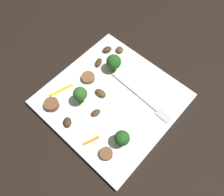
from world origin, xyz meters
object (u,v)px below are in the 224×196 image
fork (144,100)px  broccoli_floret_2 (122,138)px  plate (112,99)px  mushroom_2 (98,62)px  mushroom_0 (120,50)px  sausage_slice_1 (87,78)px  broccoli_floret_1 (80,94)px  mushroom_4 (67,122)px  mushroom_3 (101,93)px  broccoli_floret_0 (114,62)px  mushroom_1 (96,113)px  pepper_strip_0 (61,90)px  mushroom_5 (107,50)px  sausage_slice_0 (52,104)px  pepper_strip_1 (91,141)px  sausage_slice_2 (106,154)px

fork → broccoli_floret_2: (0.03, -0.11, 0.03)m
plate → mushroom_2: 0.11m
mushroom_0 → sausage_slice_1: bearing=-89.6°
broccoli_floret_1 → mushroom_4: (0.02, -0.06, -0.03)m
mushroom_0 → mushroom_3: same height
fork → broccoli_floret_0: bearing=173.4°
mushroom_1 → pepper_strip_0: mushroom_1 is taller
broccoli_floret_2 → mushroom_5: bearing=139.9°
mushroom_0 → pepper_strip_0: (-0.02, -0.18, -0.00)m
mushroom_4 → plate: bearing=75.1°
sausage_slice_0 → pepper_strip_0: bearing=110.4°
mushroom_3 → sausage_slice_0: bearing=-122.1°
mushroom_5 → pepper_strip_1: size_ratio=0.68×
mushroom_2 → mushroom_3: (0.07, -0.06, 0.00)m
broccoli_floret_0 → mushroom_5: size_ratio=1.96×
mushroom_3 → mushroom_4: (-0.00, -0.10, -0.00)m
broccoli_floret_0 → pepper_strip_0: 0.14m
fork → mushroom_3: (-0.09, -0.06, 0.00)m
plate → fork: 0.08m
sausage_slice_0 → mushroom_4: sausage_slice_0 is taller
broccoli_floret_0 → sausage_slice_1: size_ratio=1.48×
fork → sausage_slice_2: (0.02, -0.15, 0.00)m
fork → pepper_strip_0: (-0.16, -0.11, -0.00)m
broccoli_floret_2 → pepper_strip_0: 0.19m
broccoli_floret_0 → mushroom_2: broccoli_floret_0 is taller
broccoli_floret_0 → mushroom_2: (-0.04, -0.01, -0.02)m
pepper_strip_1 → mushroom_5: bearing=125.1°
broccoli_floret_1 → mushroom_5: 0.16m
mushroom_0 → mushroom_4: size_ratio=0.83×
sausage_slice_2 → mushroom_0: bearing=125.7°
sausage_slice_1 → mushroom_5: 0.10m
broccoli_floret_1 → sausage_slice_2: (0.13, -0.05, -0.03)m
broccoli_floret_0 → mushroom_3: bearing=-70.5°
mushroom_4 → sausage_slice_0: bearing=175.2°
mushroom_0 → pepper_strip_0: size_ratio=0.34×
sausage_slice_0 → mushroom_5: bearing=94.7°
broccoli_floret_2 → sausage_slice_0: (-0.18, -0.04, -0.02)m
broccoli_floret_1 → sausage_slice_2: broccoli_floret_1 is taller
sausage_slice_0 → pepper_strip_0: (-0.02, 0.04, -0.01)m
sausage_slice_2 → mushroom_5: 0.28m
broccoli_floret_2 → sausage_slice_0: broccoli_floret_2 is taller
mushroom_5 → pepper_strip_0: bearing=-89.6°
mushroom_1 → mushroom_4: mushroom_4 is taller
mushroom_5 → mushroom_0: bearing=40.9°
mushroom_0 → mushroom_5: (-0.02, -0.02, -0.00)m
fork → sausage_slice_0: size_ratio=5.47×
mushroom_5 → sausage_slice_2: bearing=-47.5°
broccoli_floret_2 → broccoli_floret_1: bearing=174.9°
broccoli_floret_0 → sausage_slice_2: broccoli_floret_0 is taller
broccoli_floret_2 → pepper_strip_1: bearing=-140.3°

